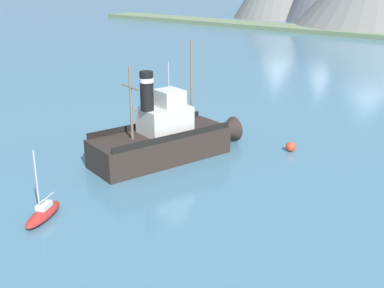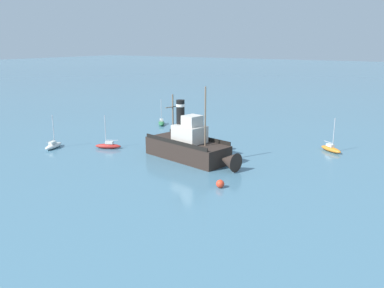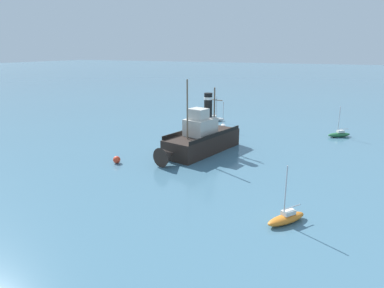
% 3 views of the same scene
% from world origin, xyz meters
% --- Properties ---
extents(ground_plane, '(600.00, 600.00, 0.00)m').
position_xyz_m(ground_plane, '(0.00, 0.00, 0.00)').
color(ground_plane, '#477289').
extents(old_tugboat, '(6.80, 14.79, 9.90)m').
position_xyz_m(old_tugboat, '(-0.33, 0.53, 1.83)').
color(old_tugboat, '#2D231E').
rests_on(old_tugboat, ground).
extents(sailboat_red, '(2.71, 3.88, 4.90)m').
position_xyz_m(sailboat_red, '(1.36, -12.74, 0.43)').
color(sailboat_red, '#B22823').
rests_on(sailboat_red, ground).
extents(sailboat_orange, '(3.03, 3.77, 4.90)m').
position_xyz_m(sailboat_orange, '(-14.58, 15.23, 0.43)').
color(sailboat_orange, orange).
rests_on(sailboat_orange, ground).
extents(mooring_buoy, '(0.89, 0.89, 0.89)m').
position_xyz_m(mooring_buoy, '(6.92, 9.10, 0.45)').
color(mooring_buoy, red).
rests_on(mooring_buoy, ground).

